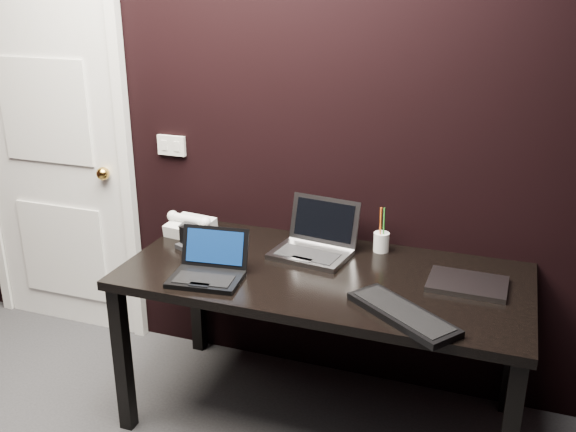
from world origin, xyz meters
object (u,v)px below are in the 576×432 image
(desk, at_px, (323,289))
(mobile_phone, at_px, (184,240))
(netbook, at_px, (208,269))
(pen_cup, at_px, (381,241))
(door, at_px, (52,148))
(silver_laptop, at_px, (314,245))
(desk_phone, at_px, (190,226))
(ext_keyboard, at_px, (403,314))
(closed_laptop, at_px, (467,284))

(desk, xyz_separation_m, mobile_phone, (-0.68, 0.03, 0.12))
(desk, relative_size, netbook, 5.36)
(desk, xyz_separation_m, netbook, (-0.43, -0.21, 0.12))
(pen_cup, bearing_deg, mobile_phone, -162.45)
(door, xyz_separation_m, silver_laptop, (1.55, -0.20, -0.26))
(desk, height_order, mobile_phone, mobile_phone)
(desk_phone, bearing_deg, netbook, -53.49)
(ext_keyboard, xyz_separation_m, desk_phone, (-1.11, 0.46, 0.03))
(desk, distance_m, desk_phone, 0.76)
(door, xyz_separation_m, desk_phone, (0.92, -0.19, -0.26))
(desk, height_order, desk_phone, desk_phone)
(desk, distance_m, netbook, 0.50)
(silver_laptop, bearing_deg, door, 172.59)
(mobile_phone, bearing_deg, desk, -2.70)
(ext_keyboard, relative_size, mobile_phone, 4.48)
(door, relative_size, desk_phone, 8.64)
(silver_laptop, bearing_deg, ext_keyboard, -42.68)
(desk, distance_m, mobile_phone, 0.69)
(door, xyz_separation_m, desk, (1.65, -0.38, -0.38))
(silver_laptop, bearing_deg, desk, -60.68)
(desk_phone, xyz_separation_m, mobile_phone, (0.05, -0.16, -0.01))
(ext_keyboard, height_order, desk_phone, desk_phone)
(desk, height_order, closed_laptop, closed_laptop)
(netbook, xyz_separation_m, silver_laptop, (0.34, 0.39, 0.01))
(ext_keyboard, height_order, closed_laptop, ext_keyboard)
(desk, relative_size, desk_phone, 6.87)
(closed_laptop, xyz_separation_m, pen_cup, (-0.40, 0.23, 0.04))
(closed_laptop, bearing_deg, desk, -173.11)
(desk_phone, distance_m, mobile_phone, 0.17)
(ext_keyboard, bearing_deg, desk_phone, 157.61)
(desk, distance_m, ext_keyboard, 0.48)
(desk, xyz_separation_m, closed_laptop, (0.58, 0.07, 0.09))
(closed_laptop, height_order, mobile_phone, mobile_phone)
(door, bearing_deg, closed_laptop, -7.77)
(ext_keyboard, xyz_separation_m, closed_laptop, (0.20, 0.34, -0.00))
(netbook, distance_m, desk_phone, 0.50)
(netbook, relative_size, closed_laptop, 1.01)
(netbook, xyz_separation_m, ext_keyboard, (0.82, -0.06, -0.02))
(netbook, distance_m, silver_laptop, 0.51)
(desk, bearing_deg, ext_keyboard, -35.13)
(netbook, height_order, ext_keyboard, netbook)
(desk_phone, bearing_deg, ext_keyboard, -22.39)
(desk, distance_m, silver_laptop, 0.23)
(door, relative_size, pen_cup, 10.21)
(silver_laptop, distance_m, desk_phone, 0.63)
(door, relative_size, ext_keyboard, 4.69)
(door, distance_m, desk_phone, 0.97)
(door, height_order, mobile_phone, door)
(netbook, distance_m, closed_laptop, 1.06)
(door, height_order, silver_laptop, door)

